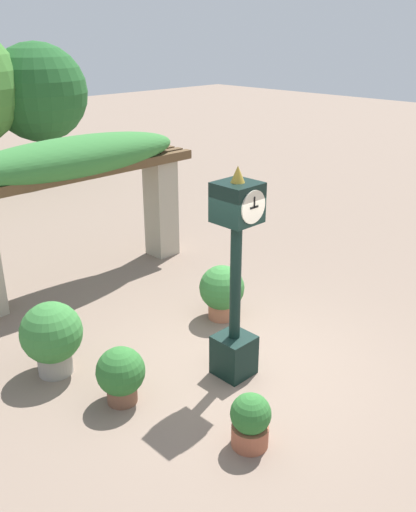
{
  "coord_description": "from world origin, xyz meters",
  "views": [
    {
      "loc": [
        -4.81,
        -4.2,
        4.34
      ],
      "look_at": [
        -0.2,
        0.49,
        1.58
      ],
      "focal_mm": 38.0,
      "sensor_mm": 36.0,
      "label": 1
    }
  ],
  "objects_px": {
    "pedestal_clock": "(236,281)",
    "potted_plant_far_right": "(250,420)",
    "potted_plant_near_left": "(121,374)",
    "potted_plant_near_right": "(52,336)",
    "potted_plant_far_left": "(222,290)"
  },
  "relations": [
    {
      "from": "potted_plant_near_left",
      "to": "potted_plant_far_right",
      "type": "xyz_separation_m",
      "value": [
        0.56,
        -1.64,
        -0.07
      ]
    },
    {
      "from": "pedestal_clock",
      "to": "potted_plant_far_left",
      "type": "relative_size",
      "value": 3.21
    },
    {
      "from": "pedestal_clock",
      "to": "potted_plant_near_right",
      "type": "xyz_separation_m",
      "value": [
        -1.73,
        1.71,
        -0.81
      ]
    },
    {
      "from": "potted_plant_near_right",
      "to": "pedestal_clock",
      "type": "bearing_deg",
      "value": -44.76
    },
    {
      "from": "pedestal_clock",
      "to": "potted_plant_near_right",
      "type": "relative_size",
      "value": 2.77
    },
    {
      "from": "potted_plant_far_right",
      "to": "potted_plant_near_right",
      "type": "bearing_deg",
      "value": 106.73
    },
    {
      "from": "potted_plant_near_left",
      "to": "potted_plant_far_left",
      "type": "xyz_separation_m",
      "value": [
        2.44,
        0.63,
        0.08
      ]
    },
    {
      "from": "pedestal_clock",
      "to": "potted_plant_far_right",
      "type": "xyz_separation_m",
      "value": [
        -0.89,
        -1.08,
        -1.05
      ]
    },
    {
      "from": "pedestal_clock",
      "to": "potted_plant_near_right",
      "type": "height_order",
      "value": "pedestal_clock"
    },
    {
      "from": "potted_plant_near_left",
      "to": "potted_plant_far_right",
      "type": "relative_size",
      "value": 1.14
    },
    {
      "from": "pedestal_clock",
      "to": "potted_plant_far_right",
      "type": "height_order",
      "value": "pedestal_clock"
    },
    {
      "from": "potted_plant_far_left",
      "to": "potted_plant_near_right",
      "type": "bearing_deg",
      "value": 169.2
    },
    {
      "from": "pedestal_clock",
      "to": "potted_plant_far_right",
      "type": "distance_m",
      "value": 1.75
    },
    {
      "from": "potted_plant_near_left",
      "to": "potted_plant_near_right",
      "type": "height_order",
      "value": "potted_plant_near_right"
    },
    {
      "from": "potted_plant_near_right",
      "to": "potted_plant_far_left",
      "type": "height_order",
      "value": "potted_plant_near_right"
    }
  ]
}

